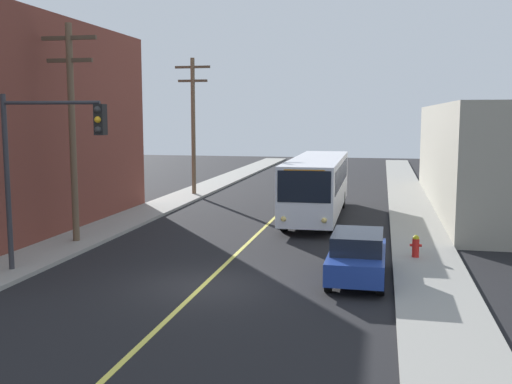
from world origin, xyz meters
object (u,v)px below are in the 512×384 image
(parked_car_blue, at_px, (357,255))
(utility_pole_mid, at_px, (193,119))
(fire_hydrant, at_px, (416,246))
(city_bus, at_px, (318,184))
(utility_pole_near, at_px, (72,122))
(traffic_signal_left_corner, at_px, (47,150))

(parked_car_blue, relative_size, utility_pole_mid, 0.49)
(fire_hydrant, bearing_deg, city_bus, 117.40)
(utility_pole_near, xyz_separation_m, traffic_signal_left_corner, (1.70, -4.85, -0.84))
(city_bus, bearing_deg, traffic_signal_left_corner, -119.12)
(parked_car_blue, xyz_separation_m, fire_hydrant, (2.04, 3.15, -0.26))
(utility_pole_mid, distance_m, fire_hydrant, 21.56)
(utility_pole_mid, xyz_separation_m, traffic_signal_left_corner, (1.50, -20.64, -0.85))
(utility_pole_near, bearing_deg, traffic_signal_left_corner, -70.68)
(parked_car_blue, relative_size, utility_pole_near, 0.49)
(utility_pole_near, bearing_deg, utility_pole_mid, 89.28)
(city_bus, bearing_deg, utility_pole_mid, 142.55)
(traffic_signal_left_corner, bearing_deg, fire_hydrant, 20.94)
(utility_pole_near, bearing_deg, city_bus, 43.41)
(city_bus, relative_size, parked_car_blue, 2.75)
(traffic_signal_left_corner, bearing_deg, utility_pole_mid, 94.16)
(parked_car_blue, height_order, fire_hydrant, parked_car_blue)
(utility_pole_near, bearing_deg, parked_car_blue, -15.51)
(utility_pole_mid, bearing_deg, city_bus, -37.45)
(parked_car_blue, bearing_deg, fire_hydrant, 57.08)
(city_bus, relative_size, fire_hydrant, 14.49)
(utility_pole_mid, relative_size, fire_hydrant, 10.78)
(city_bus, distance_m, utility_pole_near, 13.24)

